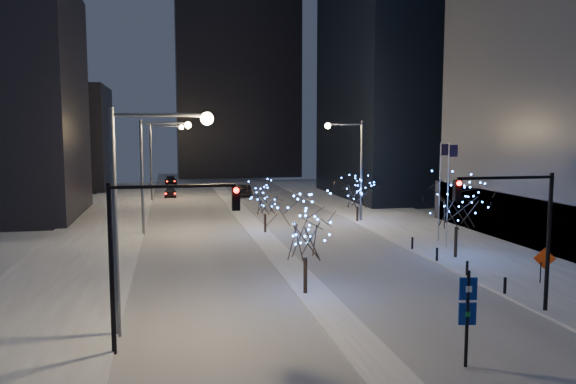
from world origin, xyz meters
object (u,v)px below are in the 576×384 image
object	(u,v)px
holiday_tree_median_far	(265,200)
wayfinding_sign	(467,308)
street_lamp_w_far	(159,151)
construction_sign	(544,262)
street_lamp_w_mid	(154,161)
traffic_signal_west	(151,237)
holiday_tree_median_near	(305,230)
traffic_signal_east	(521,220)
car_far	(171,180)
street_lamp_east	(353,157)
car_mid	(243,190)
holiday_tree_plaza_near	(457,203)
car_near	(170,192)
street_lamp_w_near	(139,190)

from	to	relation	value
holiday_tree_median_far	wayfinding_sign	size ratio (longest dim) A/B	1.17
wayfinding_sign	street_lamp_w_far	bearing A→B (deg)	112.46
holiday_tree_median_far	construction_sign	xyz separation A→B (m)	(13.23, -19.83, -1.64)
street_lamp_w_mid	traffic_signal_west	bearing A→B (deg)	-88.94
holiday_tree_median_near	holiday_tree_median_far	xyz separation A→B (m)	(0.98, 18.98, -0.60)
traffic_signal_east	holiday_tree_median_near	distance (m)	10.90
car_far	wayfinding_sign	world-z (taller)	wayfinding_sign
street_lamp_w_far	car_far	xyz separation A→B (m)	(1.43, 22.79, -5.83)
traffic_signal_east	construction_sign	distance (m)	7.40
street_lamp_w_far	holiday_tree_median_near	bearing A→B (deg)	-79.50
street_lamp_east	wayfinding_sign	world-z (taller)	street_lamp_east
car_mid	wayfinding_sign	distance (m)	58.74
street_lamp_w_far	car_mid	world-z (taller)	street_lamp_w_far
street_lamp_w_far	holiday_tree_plaza_near	world-z (taller)	street_lamp_w_far
street_lamp_w_mid	holiday_tree_median_far	world-z (taller)	street_lamp_w_mid
car_mid	street_lamp_w_mid	bearing A→B (deg)	68.43
traffic_signal_west	traffic_signal_east	bearing A→B (deg)	3.29
wayfinding_sign	traffic_signal_west	bearing A→B (deg)	171.05
street_lamp_w_far	car_near	world-z (taller)	street_lamp_w_far
traffic_signal_west	car_mid	xyz separation A→B (m)	(10.81, 54.65, -3.95)
holiday_tree_median_near	holiday_tree_median_far	world-z (taller)	holiday_tree_median_near
street_lamp_w_near	street_lamp_w_far	world-z (taller)	same
car_near	wayfinding_sign	size ratio (longest dim) A/B	1.02
traffic_signal_east	street_lamp_w_mid	bearing A→B (deg)	124.51
street_lamp_east	car_far	bearing A→B (deg)	111.44
street_lamp_east	construction_sign	xyz separation A→B (m)	(3.65, -24.48, -5.05)
street_lamp_w_far	street_lamp_east	bearing A→B (deg)	-49.15
traffic_signal_west	wayfinding_sign	xyz separation A→B (m)	(11.74, -4.07, -2.44)
street_lamp_w_mid	holiday_tree_plaza_near	xyz separation A→B (m)	(20.96, -14.20, -2.48)
holiday_tree_median_near	wayfinding_sign	xyz separation A→B (m)	(3.78, -10.45, -1.33)
construction_sign	holiday_tree_median_near	bearing A→B (deg)	-162.48
traffic_signal_west	holiday_tree_median_near	world-z (taller)	traffic_signal_west
street_lamp_w_far	holiday_tree_median_near	world-z (taller)	street_lamp_w_far
traffic_signal_west	traffic_signal_east	size ratio (longest dim) A/B	1.00
holiday_tree_median_far	holiday_tree_plaza_near	world-z (taller)	holiday_tree_plaza_near
street_lamp_w_far	traffic_signal_east	xyz separation A→B (m)	(17.88, -51.00, -1.74)
street_lamp_w_far	traffic_signal_west	xyz separation A→B (m)	(0.50, -52.00, -1.74)
holiday_tree_plaza_near	wayfinding_sign	world-z (taller)	holiday_tree_plaza_near
street_lamp_w_far	traffic_signal_west	distance (m)	52.04
wayfinding_sign	holiday_tree_plaza_near	bearing A→B (deg)	72.80
traffic_signal_west	car_mid	size ratio (longest dim) A/B	1.42
car_far	holiday_tree_plaza_near	bearing A→B (deg)	-75.68
street_lamp_w_far	street_lamp_w_mid	bearing A→B (deg)	-90.00
car_mid	holiday_tree_median_near	distance (m)	48.44
street_lamp_w_near	construction_sign	distance (m)	23.50
street_lamp_w_near	car_far	size ratio (longest dim) A/B	2.16
holiday_tree_median_far	holiday_tree_plaza_near	distance (m)	17.07
holiday_tree_median_near	street_lamp_w_mid	bearing A→B (deg)	112.30
car_near	holiday_tree_plaza_near	xyz separation A→B (m)	(19.66, -42.77, 3.36)
street_lamp_east	car_far	xyz separation A→B (m)	(-17.59, 44.79, -5.78)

